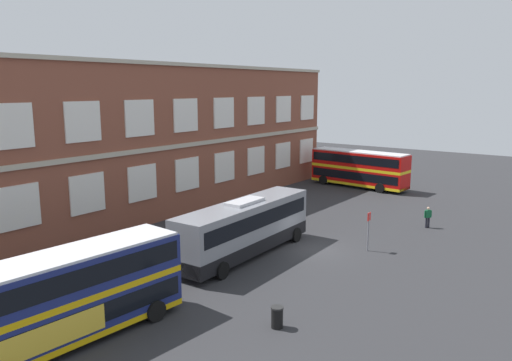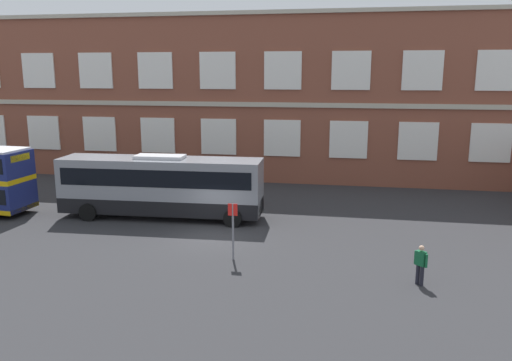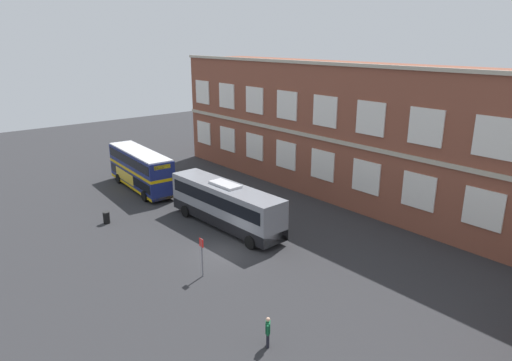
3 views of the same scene
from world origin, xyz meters
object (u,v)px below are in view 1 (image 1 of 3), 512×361
(double_decker_near, at_px, (64,297))
(double_decker_middle, at_px, (359,168))
(waiting_passenger, at_px, (428,216))
(touring_coach, at_px, (245,228))
(bus_stand_flag, at_px, (368,228))
(station_litter_bin, at_px, (277,317))

(double_decker_near, relative_size, double_decker_middle, 1.00)
(double_decker_near, xyz_separation_m, double_decker_middle, (39.66, 4.75, 0.00))
(double_decker_near, distance_m, double_decker_middle, 39.94)
(double_decker_middle, relative_size, waiting_passenger, 6.57)
(double_decker_middle, distance_m, touring_coach, 26.19)
(double_decker_near, relative_size, bus_stand_flag, 4.13)
(double_decker_near, height_order, station_litter_bin, double_decker_near)
(waiting_passenger, distance_m, station_litter_bin, 21.05)
(waiting_passenger, xyz_separation_m, bus_stand_flag, (-8.18, 1.45, 0.70))
(double_decker_middle, xyz_separation_m, bus_stand_flag, (-20.11, -10.08, -0.51))
(double_decker_middle, height_order, touring_coach, double_decker_middle)
(touring_coach, xyz_separation_m, waiting_passenger, (13.96, -7.59, -0.98))
(double_decker_middle, bearing_deg, bus_stand_flag, -153.38)
(double_decker_middle, distance_m, waiting_passenger, 16.64)
(waiting_passenger, xyz_separation_m, station_litter_bin, (-21.04, 0.22, -0.41))
(waiting_passenger, distance_m, bus_stand_flag, 8.33)
(double_decker_middle, relative_size, bus_stand_flag, 4.14)
(touring_coach, bearing_deg, station_litter_bin, -133.85)
(waiting_passenger, bearing_deg, double_decker_near, 166.26)
(double_decker_middle, bearing_deg, station_litter_bin, -161.07)
(bus_stand_flag, height_order, station_litter_bin, bus_stand_flag)
(touring_coach, distance_m, bus_stand_flag, 8.44)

